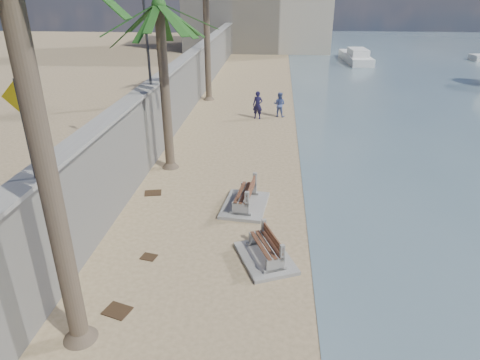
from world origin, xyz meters
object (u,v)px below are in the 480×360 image
object	(u,v)px
person_a	(258,103)
palm_mid	(159,8)
bench_near	(266,249)
yacht_far	(355,58)
bench_far	(245,197)
person_b	(279,103)

from	to	relation	value
person_a	palm_mid	bearing A→B (deg)	-99.09
bench_near	yacht_far	xyz separation A→B (m)	(8.70, 38.21, -0.04)
bench_far	person_b	bearing A→B (deg)	84.18
person_b	yacht_far	world-z (taller)	person_b
bench_near	yacht_far	distance (m)	39.19
bench_far	palm_mid	bearing A→B (deg)	136.40
bench_near	person_b	distance (m)	15.96
bench_near	bench_far	distance (m)	3.55
palm_mid	bench_near	bearing A→B (deg)	-56.25
bench_near	yacht_far	world-z (taller)	yacht_far
person_a	yacht_far	size ratio (longest dim) A/B	0.25
bench_near	person_a	xyz separation A→B (m)	(-1.01, 15.38, 0.61)
bench_near	person_b	bearing A→B (deg)	88.68
bench_far	bench_near	bearing A→B (deg)	-75.13
bench_far	person_a	size ratio (longest dim) A/B	1.26
bench_near	person_a	size ratio (longest dim) A/B	1.26
person_b	palm_mid	bearing A→B (deg)	77.57
palm_mid	person_a	world-z (taller)	palm_mid
person_a	bench_far	bearing A→B (deg)	-74.73
yacht_far	palm_mid	bearing A→B (deg)	153.43
person_a	person_b	distance (m)	1.49
bench_near	palm_mid	bearing A→B (deg)	123.75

